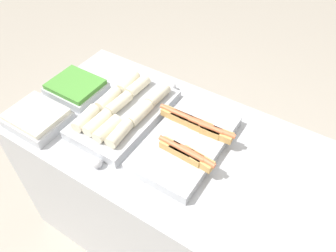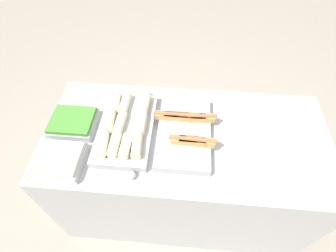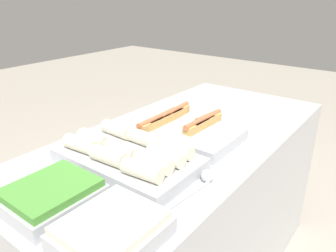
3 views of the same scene
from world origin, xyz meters
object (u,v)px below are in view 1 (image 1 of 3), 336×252
Objects in this scene: tray_wraps at (123,112)px; tray_side_back at (76,88)px; tray_hotdogs at (187,141)px; serving_spoon_near at (94,162)px; serving_spoon_far at (169,86)px; tray_side_front at (37,118)px.

tray_wraps reaches higher than tray_side_back.
tray_hotdogs is at bearing 1.78° from tray_wraps.
serving_spoon_near is 0.60m from serving_spoon_far.
tray_wraps is (-0.35, -0.01, 0.01)m from tray_hotdogs.
tray_side_front is 1.14× the size of serving_spoon_far.
tray_hotdogs reaches higher than serving_spoon_far.
serving_spoon_far is at bearing 77.72° from tray_wraps.
tray_hotdogs reaches higher than serving_spoon_near.
serving_spoon_far is at bearing 54.82° from tray_side_front.
tray_wraps reaches higher than serving_spoon_near.
tray_side_front is at bearing -158.99° from tray_hotdogs.
serving_spoon_near and serving_spoon_far have the same top height.
tray_hotdogs is 0.42m from serving_spoon_near.
tray_hotdogs is 1.94× the size of tray_side_back.
tray_hotdogs is 1.94× the size of tray_side_front.
serving_spoon_far is (0.39, 0.55, -0.02)m from tray_side_front.
tray_side_front is 0.26m from tray_side_back.
tray_side_front is at bearing 173.25° from serving_spoon_near.
tray_wraps reaches higher than serving_spoon_far.
tray_side_back is at bearing 179.65° from tray_hotdogs.
tray_hotdogs is 0.97× the size of tray_wraps.
tray_side_back is at bearing -143.35° from serving_spoon_far.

